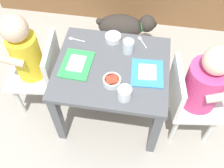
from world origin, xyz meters
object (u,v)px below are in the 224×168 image
at_px(dog, 124,27).
at_px(water_cup_left, 124,94).
at_px(spoon_by_left_tray, 142,41).
at_px(spoon_by_right_tray, 75,39).
at_px(dining_table, 112,76).
at_px(seated_child_left, 29,56).
at_px(food_tray_right, 147,73).
at_px(water_cup_right, 128,47).
at_px(food_tray_left, 77,64).
at_px(veggie_bowl_near, 113,38).
at_px(veggie_bowl_far, 112,81).
at_px(seated_child_right, 202,86).

xyz_separation_m(dog, water_cup_left, (0.09, -0.76, 0.28)).
bearing_deg(spoon_by_left_tray, water_cup_left, -97.03).
bearing_deg(spoon_by_right_tray, dog, 61.97).
height_order(dining_table, water_cup_left, water_cup_left).
bearing_deg(seated_child_left, food_tray_right, -2.66).
height_order(seated_child_left, spoon_by_right_tray, seated_child_left).
bearing_deg(spoon_by_right_tray, spoon_by_left_tray, 7.01).
height_order(water_cup_right, spoon_by_right_tray, water_cup_right).
height_order(food_tray_left, veggie_bowl_near, veggie_bowl_near).
relative_size(food_tray_right, veggie_bowl_far, 2.10).
xyz_separation_m(food_tray_right, water_cup_left, (-0.09, -0.16, 0.02)).
distance_m(dining_table, spoon_by_right_tray, 0.29).
bearing_deg(dining_table, food_tray_left, -174.25).
bearing_deg(spoon_by_left_tray, spoon_by_right_tray, -172.99).
distance_m(seated_child_left, spoon_by_left_tray, 0.61).
relative_size(veggie_bowl_far, spoon_by_left_tray, 0.96).
relative_size(food_tray_left, veggie_bowl_near, 2.28).
distance_m(seated_child_right, water_cup_left, 0.40).
distance_m(seated_child_right, veggie_bowl_far, 0.44).
bearing_deg(water_cup_right, veggie_bowl_far, -103.00).
distance_m(dog, water_cup_right, 0.55).
bearing_deg(seated_child_right, veggie_bowl_far, -170.68).
bearing_deg(food_tray_left, seated_child_left, 173.83).
bearing_deg(veggie_bowl_near, dog, 87.00).
distance_m(seated_child_right, veggie_bowl_near, 0.53).
height_order(dog, food_tray_right, food_tray_right).
xyz_separation_m(seated_child_right, water_cup_left, (-0.37, -0.14, 0.05)).
bearing_deg(seated_child_left, spoon_by_left_tray, 18.03).
bearing_deg(food_tray_right, seated_child_left, 177.34).
distance_m(veggie_bowl_far, spoon_by_left_tray, 0.33).
height_order(food_tray_left, spoon_by_right_tray, food_tray_left).
bearing_deg(food_tray_left, veggie_bowl_far, -23.69).
height_order(food_tray_right, spoon_by_right_tray, food_tray_right).
bearing_deg(seated_child_left, veggie_bowl_near, 22.59).
bearing_deg(dining_table, seated_child_right, -4.13).
relative_size(water_cup_left, veggie_bowl_near, 0.78).
bearing_deg(water_cup_right, food_tray_left, -151.57).
xyz_separation_m(dog, food_tray_left, (-0.18, -0.60, 0.25)).
distance_m(seated_child_left, water_cup_left, 0.57).
relative_size(food_tray_right, veggie_bowl_near, 2.12).
height_order(seated_child_right, veggie_bowl_far, seated_child_right).
bearing_deg(spoon_by_left_tray, food_tray_left, -144.96).
xyz_separation_m(seated_child_left, spoon_by_left_tray, (0.58, 0.19, 0.01)).
bearing_deg(spoon_by_left_tray, seated_child_left, -161.97).
relative_size(dog, water_cup_right, 5.74).
bearing_deg(food_tray_left, veggie_bowl_near, 53.03).
bearing_deg(spoon_by_right_tray, food_tray_right, -22.99).
bearing_deg(seated_child_right, water_cup_right, 158.95).
xyz_separation_m(food_tray_left, spoon_by_right_tray, (-0.05, 0.17, -0.00)).
height_order(seated_child_right, veggie_bowl_near, seated_child_right).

